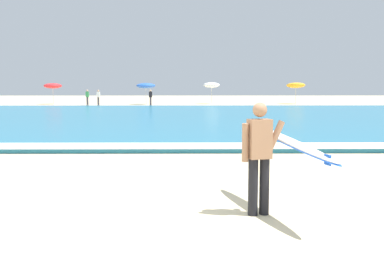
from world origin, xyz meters
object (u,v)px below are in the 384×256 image
Objects in this scene: beach_umbrella_2 at (212,85)px; beachgoer_near_row_mid at (151,97)px; beach_umbrella_0 at (53,86)px; beachgoer_near_row_right at (98,97)px; beach_umbrella_1 at (146,86)px; beachgoer_near_row_left at (87,97)px; beach_umbrella_3 at (296,85)px; surfer_with_board at (273,148)px.

beach_umbrella_2 is 7.36m from beachgoer_near_row_mid.
beach_umbrella_0 is 6.33m from beachgoer_near_row_right.
beach_umbrella_2 is 1.49× the size of beachgoer_near_row_right.
beach_umbrella_1 is at bearing -172.81° from beach_umbrella_2.
beachgoer_near_row_left is (4.26, -2.57, -1.12)m from beach_umbrella_0.
beach_umbrella_3 is at bearing 12.69° from beachgoer_near_row_mid.
surfer_with_board reaches higher than beachgoer_near_row_mid.
beachgoer_near_row_left is 6.45m from beachgoer_near_row_mid.
surfer_with_board is 38.96m from beachgoer_near_row_left.
beach_umbrella_0 is 17.02m from beach_umbrella_2.
beach_umbrella_2 is 1.49× the size of beachgoer_near_row_mid.
beachgoer_near_row_right is at bearing -149.44° from beach_umbrella_1.
beach_umbrella_1 is 0.96× the size of beach_umbrella_2.
surfer_with_board is 40.38m from beach_umbrella_2.
beach_umbrella_1 is 1.44× the size of beachgoer_near_row_mid.
beachgoer_near_row_mid is at bearing -4.04° from beachgoer_near_row_left.
beach_umbrella_2 reaches higher than beachgoer_near_row_left.
beach_umbrella_3 reaches higher than surfer_with_board.
beachgoer_near_row_mid is (-6.31, -3.57, -1.21)m from beach_umbrella_2.
beach_umbrella_1 is at bearing 30.56° from beachgoer_near_row_right.
beachgoer_near_row_left is 1.00× the size of beachgoer_near_row_mid.
beach_umbrella_1 is at bearing 21.35° from beachgoer_near_row_left.
beach_umbrella_0 is at bearing -178.15° from beach_umbrella_2.
beach_umbrella_0 is at bearing 164.21° from beachgoer_near_row_mid.
beach_umbrella_1 is at bearing 104.90° from beachgoer_near_row_mid.
beach_umbrella_3 is 21.01m from beachgoer_near_row_right.
beach_umbrella_1 is at bearing 98.32° from surfer_with_board.
beach_umbrella_1 is (9.98, -0.34, 0.01)m from beach_umbrella_0.
beach_umbrella_3 is 1.50× the size of beachgoer_near_row_right.
beachgoer_near_row_left and beachgoer_near_row_right have the same top height.
surfer_with_board reaches higher than beachgoer_near_row_right.
beachgoer_near_row_left is at bearing -172.13° from beach_umbrella_3.
beach_umbrella_1 reaches higher than beachgoer_near_row_mid.
beach_umbrella_1 is 1.44× the size of beachgoer_near_row_left.
beachgoer_near_row_mid is at bearing -0.21° from beachgoer_near_row_right.
surfer_with_board is 1.22× the size of beach_umbrella_1.
beachgoer_near_row_left is (-21.88, -3.03, -1.18)m from beach_umbrella_3.
beach_umbrella_2 is 1.49× the size of beachgoer_near_row_left.
beachgoer_near_row_left is 1.27m from beachgoer_near_row_right.
beach_umbrella_1 is 16.19m from beach_umbrella_3.
beach_umbrella_0 is at bearing -179.00° from beach_umbrella_3.
beachgoer_near_row_right is at bearing 105.63° from surfer_with_board.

